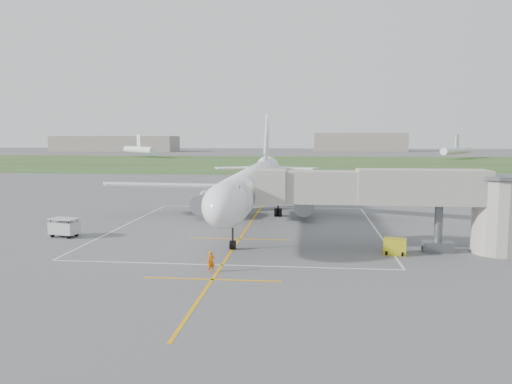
# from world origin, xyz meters

# --- Properties ---
(ground) EXTENTS (700.00, 700.00, 0.00)m
(ground) POSITION_xyz_m (0.00, 0.00, 0.00)
(ground) COLOR #525254
(ground) RESTS_ON ground
(grass_strip) EXTENTS (700.00, 120.00, 0.02)m
(grass_strip) POSITION_xyz_m (0.00, 130.00, 0.01)
(grass_strip) COLOR #2E4C21
(grass_strip) RESTS_ON ground
(apron_markings) EXTENTS (28.20, 60.00, 0.01)m
(apron_markings) POSITION_xyz_m (0.00, -5.82, 0.01)
(apron_markings) COLOR orange
(apron_markings) RESTS_ON ground
(airliner) EXTENTS (38.93, 46.75, 13.52)m
(airliner) POSITION_xyz_m (-0.00, 0.75, 4.39)
(airliner) COLOR white
(airliner) RESTS_ON ground
(jet_bridge) EXTENTS (23.40, 5.00, 7.20)m
(jet_bridge) POSITION_xyz_m (15.72, -13.50, 4.74)
(jet_bridge) COLOR #AEAA9D
(jet_bridge) RESTS_ON ground
(gpu_unit) EXTENTS (2.08, 1.65, 1.40)m
(gpu_unit) POSITION_xyz_m (14.10, -14.99, 0.69)
(gpu_unit) COLOR #AEA815
(gpu_unit) RESTS_ON ground
(baggage_cart) EXTENTS (3.01, 2.21, 1.89)m
(baggage_cart) POSITION_xyz_m (-17.65, -10.80, 0.97)
(baggage_cart) COLOR #B3B3B3
(baggage_cart) RESTS_ON ground
(ramp_worker_nose) EXTENTS (0.69, 0.63, 1.58)m
(ramp_worker_nose) POSITION_xyz_m (-0.45, -22.09, 0.79)
(ramp_worker_nose) COLOR #DD5F06
(ramp_worker_nose) RESTS_ON ground
(ramp_worker_wing) EXTENTS (0.91, 0.97, 1.58)m
(ramp_worker_wing) POSITION_xyz_m (-5.51, 1.90, 0.79)
(ramp_worker_wing) COLOR #FF4508
(ramp_worker_wing) RESTS_ON ground
(distant_hangars) EXTENTS (345.00, 49.00, 12.00)m
(distant_hangars) POSITION_xyz_m (-16.15, 265.19, 5.17)
(distant_hangars) COLOR gray
(distant_hangars) RESTS_ON ground
(distant_aircraft) EXTENTS (168.92, 28.75, 8.85)m
(distant_aircraft) POSITION_xyz_m (-0.53, 173.80, 3.59)
(distant_aircraft) COLOR white
(distant_aircraft) RESTS_ON ground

